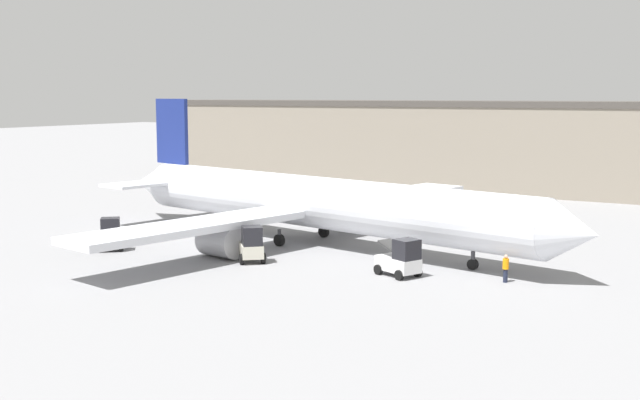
# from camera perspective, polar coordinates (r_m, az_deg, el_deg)

# --- Properties ---
(ground_plane) EXTENTS (400.00, 400.00, 0.00)m
(ground_plane) POSITION_cam_1_polar(r_m,az_deg,el_deg) (61.10, -0.00, -3.17)
(ground_plane) COLOR gray
(terminal_building) EXTENTS (70.79, 11.13, 10.57)m
(terminal_building) POSITION_cam_1_polar(r_m,az_deg,el_deg) (101.23, 6.99, 4.04)
(terminal_building) COLOR gray
(terminal_building) RESTS_ON ground_plane
(airplane) EXTENTS (44.30, 40.16, 10.96)m
(airplane) POSITION_cam_1_polar(r_m,az_deg,el_deg) (61.26, -0.69, -0.19)
(airplane) COLOR silver
(airplane) RESTS_ON ground_plane
(ground_crew_worker) EXTENTS (0.38, 0.38, 1.72)m
(ground_crew_worker) POSITION_cam_1_polar(r_m,az_deg,el_deg) (50.02, 13.06, -4.70)
(ground_crew_worker) COLOR #1E2338
(ground_crew_worker) RESTS_ON ground_plane
(baggage_tug) EXTENTS (3.00, 3.10, 2.47)m
(baggage_tug) POSITION_cam_1_polar(r_m,az_deg,el_deg) (60.68, -14.63, -2.44)
(baggage_tug) COLOR #2D2D33
(baggage_tug) RESTS_ON ground_plane
(belt_loader_truck) EXTENTS (3.20, 2.69, 2.45)m
(belt_loader_truck) POSITION_cam_1_polar(r_m,az_deg,el_deg) (50.52, 5.75, -4.20)
(belt_loader_truck) COLOR silver
(belt_loader_truck) RESTS_ON ground_plane
(pushback_tug) EXTENTS (3.20, 3.27, 2.54)m
(pushback_tug) POSITION_cam_1_polar(r_m,az_deg,el_deg) (54.84, -4.94, -3.23)
(pushback_tug) COLOR beige
(pushback_tug) RESTS_ON ground_plane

